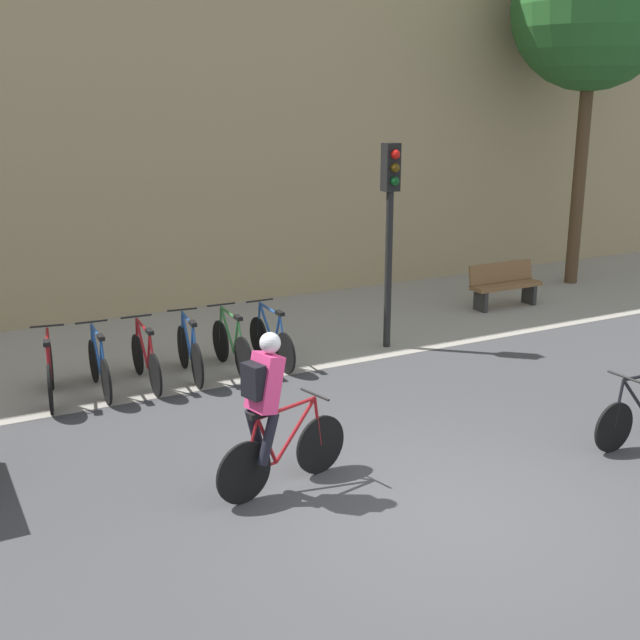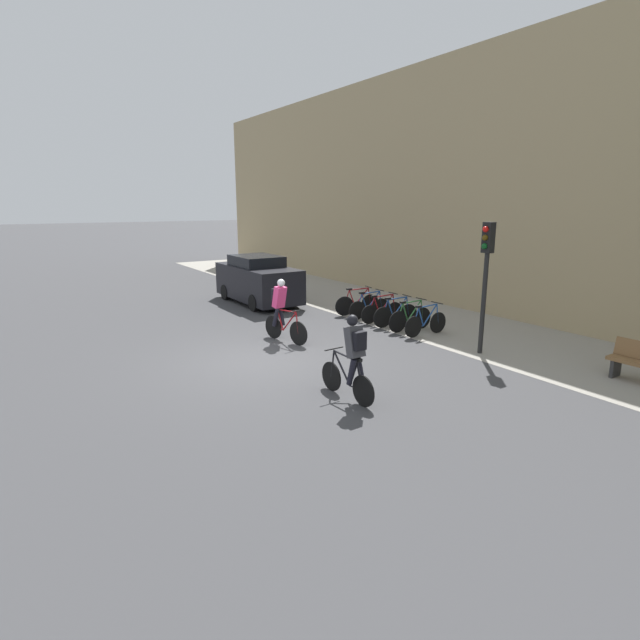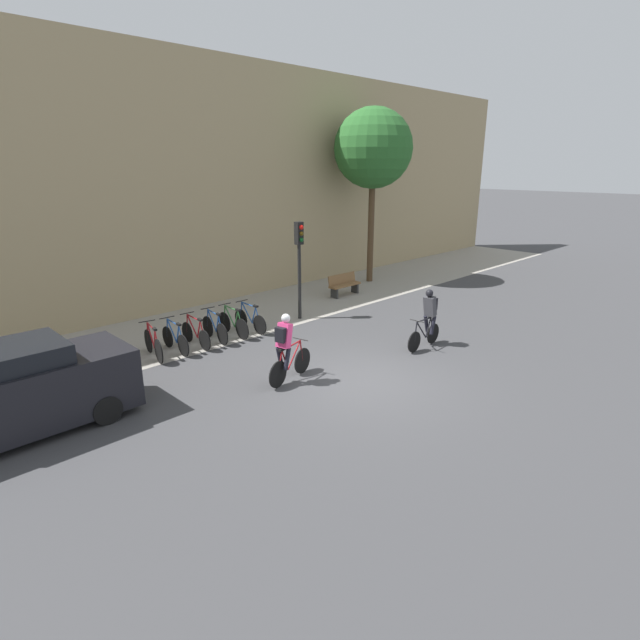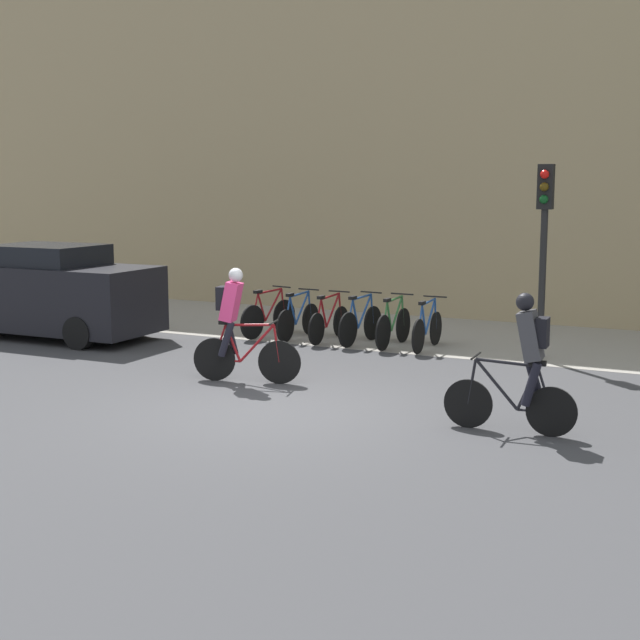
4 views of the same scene
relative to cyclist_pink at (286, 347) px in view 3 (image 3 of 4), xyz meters
The scene contains 15 objects.
ground 2.07m from the cyclist_pink, 42.07° to the right, with size 200.00×200.00×0.00m, color #3D3D3F.
kerb_strip 5.76m from the cyclist_pink, 76.04° to the left, with size 44.00×4.50×0.01m, color gray.
building_facade 8.92m from the cyclist_pink, 80.36° to the left, with size 44.00×0.60×9.03m, color tan.
cyclist_pink is the anchor object (origin of this frame).
cyclist_grey 4.79m from the cyclist_pink, 11.67° to the right, with size 1.65×0.46×1.75m.
parked_bike_0 4.21m from the cyclist_pink, 112.01° to the left, with size 0.48×1.67×0.98m.
parked_bike_1 4.01m from the cyclist_pink, 102.98° to the left, with size 0.46×1.64×0.95m.
parked_bike_2 3.92m from the cyclist_pink, 93.26° to the left, with size 0.46×1.67×0.94m.
parked_bike_3 3.94m from the cyclist_pink, 83.38° to the left, with size 0.46×1.64×0.97m.
parked_bike_4 4.07m from the cyclist_pink, 73.84° to the left, with size 0.46×1.67×0.97m.
parked_bike_5 4.30m from the cyclist_pink, 65.14° to the left, with size 0.46×1.64×0.95m.
traffic_light_pole 5.59m from the cyclist_pink, 44.09° to the left, with size 0.26×0.30×3.38m.
bench 8.90m from the cyclist_pink, 33.61° to the left, with size 1.56×0.44×0.89m.
parked_car 5.70m from the cyclist_pink, 160.65° to the left, with size 4.30×1.84×1.85m.
street_tree_0 12.78m from the cyclist_pink, 30.03° to the left, with size 3.42×3.42×7.60m.
Camera 3 is at (-8.79, -7.49, 5.19)m, focal length 28.00 mm.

